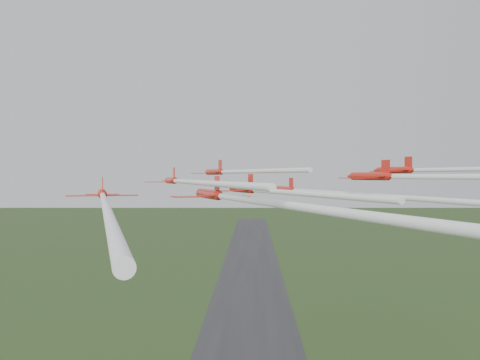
{
  "coord_description": "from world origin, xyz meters",
  "views": [
    {
      "loc": [
        1.3,
        -94.07,
        59.82
      ],
      "look_at": [
        -0.8,
        -5.9,
        59.14
      ],
      "focal_mm": 40.0,
      "sensor_mm": 36.0,
      "label": 1
    }
  ],
  "objects_px": {
    "jet_row4_right": "(438,177)",
    "jet_row3_mid": "(264,191)",
    "jet_row3_right": "(448,169)",
    "jet_lead": "(230,172)",
    "jet_row4_left": "(249,200)",
    "jet_row3_left": "(104,199)",
    "jet_row2_left": "(185,181)",
    "jet_row2_right": "(327,192)"
  },
  "relations": [
    {
      "from": "jet_lead",
      "to": "jet_row3_right",
      "type": "bearing_deg",
      "value": -50.57
    },
    {
      "from": "jet_lead",
      "to": "jet_row3_left",
      "type": "xyz_separation_m",
      "value": [
        -12.22,
        -38.73,
        -3.29
      ]
    },
    {
      "from": "jet_row3_right",
      "to": "jet_row4_left",
      "type": "bearing_deg",
      "value": -156.01
    },
    {
      "from": "jet_row2_right",
      "to": "jet_row2_left",
      "type": "bearing_deg",
      "value": 174.42
    },
    {
      "from": "jet_lead",
      "to": "jet_row3_mid",
      "type": "xyz_separation_m",
      "value": [
        5.65,
        -25.93,
        -2.71
      ]
    },
    {
      "from": "jet_row4_right",
      "to": "jet_row2_right",
      "type": "bearing_deg",
      "value": 91.21
    },
    {
      "from": "jet_row3_mid",
      "to": "jet_row4_right",
      "type": "distance_m",
      "value": 22.57
    },
    {
      "from": "jet_row4_right",
      "to": "jet_row3_mid",
      "type": "bearing_deg",
      "value": 126.08
    },
    {
      "from": "jet_row2_right",
      "to": "jet_row4_left",
      "type": "distance_m",
      "value": 34.09
    },
    {
      "from": "jet_row3_left",
      "to": "jet_row4_right",
      "type": "distance_m",
      "value": 36.66
    },
    {
      "from": "jet_row2_left",
      "to": "jet_row2_right",
      "type": "relative_size",
      "value": 0.92
    },
    {
      "from": "jet_row3_left",
      "to": "jet_row4_left",
      "type": "relative_size",
      "value": 1.15
    },
    {
      "from": "jet_row3_right",
      "to": "jet_row4_right",
      "type": "relative_size",
      "value": 0.97
    },
    {
      "from": "jet_row2_right",
      "to": "jet_row4_left",
      "type": "xyz_separation_m",
      "value": [
        -11.54,
        -32.07,
        0.29
      ]
    },
    {
      "from": "jet_row2_left",
      "to": "jet_row3_mid",
      "type": "relative_size",
      "value": 1.4
    },
    {
      "from": "jet_row2_right",
      "to": "jet_row3_right",
      "type": "xyz_separation_m",
      "value": [
        17.02,
        -3.34,
        3.44
      ]
    },
    {
      "from": "jet_lead",
      "to": "jet_row3_left",
      "type": "distance_m",
      "value": 40.75
    },
    {
      "from": "jet_row3_mid",
      "to": "jet_row4_left",
      "type": "xyz_separation_m",
      "value": [
        -1.81,
        -21.68,
        -0.27
      ]
    },
    {
      "from": "jet_row3_left",
      "to": "jet_row4_left",
      "type": "bearing_deg",
      "value": -45.31
    },
    {
      "from": "jet_row4_left",
      "to": "jet_row2_left",
      "type": "bearing_deg",
      "value": 90.18
    },
    {
      "from": "jet_row3_left",
      "to": "jet_row3_right",
      "type": "height_order",
      "value": "jet_row3_right"
    },
    {
      "from": "jet_lead",
      "to": "jet_row4_left",
      "type": "xyz_separation_m",
      "value": [
        3.84,
        -47.61,
        -2.98
      ]
    },
    {
      "from": "jet_row3_right",
      "to": "jet_row3_left",
      "type": "bearing_deg",
      "value": -177.2
    },
    {
      "from": "jet_lead",
      "to": "jet_row3_mid",
      "type": "height_order",
      "value": "jet_lead"
    },
    {
      "from": "jet_row3_right",
      "to": "jet_row4_left",
      "type": "distance_m",
      "value": 40.64
    },
    {
      "from": "jet_row2_left",
      "to": "jet_row3_right",
      "type": "bearing_deg",
      "value": -14.44
    },
    {
      "from": "jet_lead",
      "to": "jet_row4_right",
      "type": "relative_size",
      "value": 0.88
    },
    {
      "from": "jet_row2_left",
      "to": "jet_lead",
      "type": "bearing_deg",
      "value": 58.09
    },
    {
      "from": "jet_row3_left",
      "to": "jet_row3_mid",
      "type": "xyz_separation_m",
      "value": [
        17.87,
        12.8,
        0.57
      ]
    },
    {
      "from": "jet_row4_left",
      "to": "jet_row4_right",
      "type": "height_order",
      "value": "jet_row4_right"
    },
    {
      "from": "jet_row2_left",
      "to": "jet_row3_left",
      "type": "bearing_deg",
      "value": -125.07
    },
    {
      "from": "jet_row2_left",
      "to": "jet_row3_right",
      "type": "xyz_separation_m",
      "value": [
        38.09,
        1.0,
        1.75
      ]
    },
    {
      "from": "jet_row2_right",
      "to": "jet_row3_right",
      "type": "distance_m",
      "value": 17.68
    },
    {
      "from": "jet_row4_left",
      "to": "jet_row4_right",
      "type": "bearing_deg",
      "value": 5.38
    },
    {
      "from": "jet_lead",
      "to": "jet_row4_left",
      "type": "relative_size",
      "value": 0.79
    },
    {
      "from": "jet_row3_right",
      "to": "jet_row2_left",
      "type": "bearing_deg",
      "value": 160.32
    },
    {
      "from": "jet_row3_left",
      "to": "jet_lead",
      "type": "bearing_deg",
      "value": 56.11
    },
    {
      "from": "jet_row2_right",
      "to": "jet_row4_right",
      "type": "xyz_separation_m",
      "value": [
        8.98,
        -22.87,
        2.44
      ]
    },
    {
      "from": "jet_row2_right",
      "to": "jet_row4_right",
      "type": "bearing_deg",
      "value": -85.79
    },
    {
      "from": "jet_row2_right",
      "to": "jet_row3_left",
      "type": "distance_m",
      "value": 36.05
    },
    {
      "from": "jet_row3_mid",
      "to": "jet_row3_right",
      "type": "bearing_deg",
      "value": -5.11
    },
    {
      "from": "jet_row2_left",
      "to": "jet_row3_left",
      "type": "xyz_separation_m",
      "value": [
        -6.54,
        -18.86,
        -1.71
      ]
    }
  ]
}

